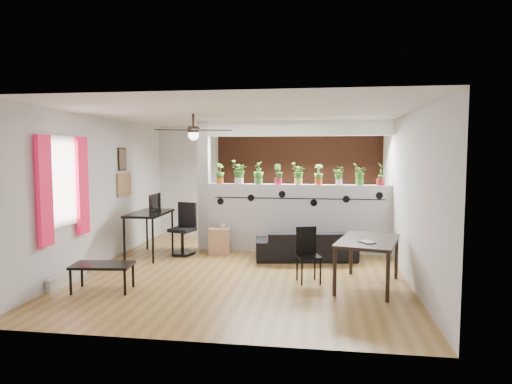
% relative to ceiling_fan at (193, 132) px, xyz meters
% --- Properties ---
extents(room_shell, '(6.30, 7.10, 2.90)m').
position_rel_ceiling_fan_xyz_m(room_shell, '(0.80, 0.30, -1.01)').
color(room_shell, brown).
rests_on(room_shell, ground).
extents(partition_wall, '(3.60, 0.18, 1.35)m').
position_rel_ceiling_fan_xyz_m(partition_wall, '(1.60, 1.80, -1.64)').
color(partition_wall, '#BCBCC1').
rests_on(partition_wall, ground).
extents(ceiling_header, '(3.60, 0.18, 0.30)m').
position_rel_ceiling_fan_xyz_m(ceiling_header, '(1.60, 1.80, 0.14)').
color(ceiling_header, white).
rests_on(ceiling_header, room_shell).
extents(pier_column, '(0.22, 0.20, 2.60)m').
position_rel_ceiling_fan_xyz_m(pier_column, '(-0.31, 1.80, -1.01)').
color(pier_column, '#BCBCC1').
rests_on(pier_column, ground).
extents(brick_panel, '(3.90, 0.05, 2.60)m').
position_rel_ceiling_fan_xyz_m(brick_panel, '(1.60, 3.27, -1.01)').
color(brick_panel, '#A3502F').
rests_on(brick_panel, ground).
extents(vine_decal, '(3.31, 0.01, 0.30)m').
position_rel_ceiling_fan_xyz_m(vine_decal, '(1.60, 1.70, -1.23)').
color(vine_decal, black).
rests_on(vine_decal, partition_wall).
extents(window_assembly, '(0.09, 1.30, 1.55)m').
position_rel_ceiling_fan_xyz_m(window_assembly, '(-1.76, -0.90, -0.81)').
color(window_assembly, white).
rests_on(window_assembly, room_shell).
extents(baseboard_heater, '(0.08, 1.00, 0.18)m').
position_rel_ceiling_fan_xyz_m(baseboard_heater, '(-1.74, -0.90, -2.22)').
color(baseboard_heater, beige).
rests_on(baseboard_heater, ground).
extents(corkboard, '(0.03, 0.60, 0.45)m').
position_rel_ceiling_fan_xyz_m(corkboard, '(-1.78, 1.25, -0.96)').
color(corkboard, '#926946').
rests_on(corkboard, room_shell).
extents(framed_art, '(0.03, 0.34, 0.44)m').
position_rel_ceiling_fan_xyz_m(framed_art, '(-1.78, 1.20, -0.46)').
color(framed_art, '#8C7259').
rests_on(framed_art, room_shell).
extents(ceiling_fan, '(1.19, 1.19, 0.43)m').
position_rel_ceiling_fan_xyz_m(ceiling_fan, '(0.00, 0.00, 0.00)').
color(ceiling_fan, black).
rests_on(ceiling_fan, room_shell).
extents(potted_plant_0, '(0.25, 0.26, 0.41)m').
position_rel_ceiling_fan_xyz_m(potted_plant_0, '(0.02, 1.80, -0.75)').
color(potted_plant_0, '#CB5F17').
rests_on(potted_plant_0, partition_wall).
extents(potted_plant_1, '(0.27, 0.30, 0.48)m').
position_rel_ceiling_fan_xyz_m(potted_plant_1, '(0.42, 1.80, -0.71)').
color(potted_plant_1, white).
rests_on(potted_plant_1, partition_wall).
extents(potted_plant_2, '(0.25, 0.28, 0.45)m').
position_rel_ceiling_fan_xyz_m(potted_plant_2, '(0.81, 1.80, -0.73)').
color(potted_plant_2, '#41832F').
rests_on(potted_plant_2, partition_wall).
extents(potted_plant_3, '(0.23, 0.20, 0.40)m').
position_rel_ceiling_fan_xyz_m(potted_plant_3, '(1.21, 1.80, -0.75)').
color(potted_plant_3, '#B31C3E').
rests_on(potted_plant_3, partition_wall).
extents(potted_plant_4, '(0.26, 0.28, 0.43)m').
position_rel_ceiling_fan_xyz_m(potted_plant_4, '(1.60, 1.80, -0.74)').
color(potted_plant_4, '#DDC84E').
rests_on(potted_plant_4, partition_wall).
extents(potted_plant_5, '(0.21, 0.17, 0.40)m').
position_rel_ceiling_fan_xyz_m(potted_plant_5, '(2.00, 1.80, -0.75)').
color(potted_plant_5, '#C44317').
rests_on(potted_plant_5, partition_wall).
extents(potted_plant_6, '(0.20, 0.18, 0.36)m').
position_rel_ceiling_fan_xyz_m(potted_plant_6, '(2.39, 1.80, -0.77)').
color(potted_plant_6, white).
rests_on(potted_plant_6, partition_wall).
extents(potted_plant_7, '(0.21, 0.24, 0.42)m').
position_rel_ceiling_fan_xyz_m(potted_plant_7, '(2.79, 1.80, -0.74)').
color(potted_plant_7, '#418F34').
rests_on(potted_plant_7, partition_wall).
extents(potted_plant_8, '(0.20, 0.24, 0.44)m').
position_rel_ceiling_fan_xyz_m(potted_plant_8, '(3.18, 1.80, -0.73)').
color(potted_plant_8, red).
rests_on(potted_plant_8, partition_wall).
extents(sofa, '(1.84, 0.95, 0.52)m').
position_rel_ceiling_fan_xyz_m(sofa, '(1.78, 1.19, -2.06)').
color(sofa, black).
rests_on(sofa, ground).
extents(cube_shelf, '(0.47, 0.43, 0.50)m').
position_rel_ceiling_fan_xyz_m(cube_shelf, '(0.08, 1.46, -2.07)').
color(cube_shelf, tan).
rests_on(cube_shelf, ground).
extents(cup, '(0.16, 0.16, 0.10)m').
position_rel_ceiling_fan_xyz_m(cup, '(0.13, 1.46, -1.77)').
color(cup, gray).
rests_on(cup, cube_shelf).
extents(computer_desk, '(0.63, 1.18, 0.85)m').
position_rel_ceiling_fan_xyz_m(computer_desk, '(-1.17, 1.00, -1.55)').
color(computer_desk, black).
rests_on(computer_desk, ground).
extents(monitor, '(0.33, 0.06, 0.18)m').
position_rel_ceiling_fan_xyz_m(monitor, '(-1.17, 1.15, -1.37)').
color(monitor, black).
rests_on(monitor, computer_desk).
extents(office_chair, '(0.51, 0.52, 0.99)m').
position_rel_ceiling_fan_xyz_m(office_chair, '(-0.57, 1.25, -1.88)').
color(office_chair, black).
rests_on(office_chair, ground).
extents(dining_table, '(1.08, 1.45, 0.71)m').
position_rel_ceiling_fan_xyz_m(dining_table, '(2.75, -0.42, -1.68)').
color(dining_table, black).
rests_on(dining_table, ground).
extents(book, '(0.26, 0.28, 0.02)m').
position_rel_ceiling_fan_xyz_m(book, '(2.65, -0.72, -1.59)').
color(book, gray).
rests_on(book, dining_table).
extents(folding_chair, '(0.43, 0.43, 0.84)m').
position_rel_ceiling_fan_xyz_m(folding_chair, '(1.86, -0.26, -1.82)').
color(folding_chair, black).
rests_on(folding_chair, ground).
extents(coffee_table, '(0.89, 0.56, 0.39)m').
position_rel_ceiling_fan_xyz_m(coffee_table, '(-1.03, -1.18, -1.96)').
color(coffee_table, black).
rests_on(coffee_table, ground).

